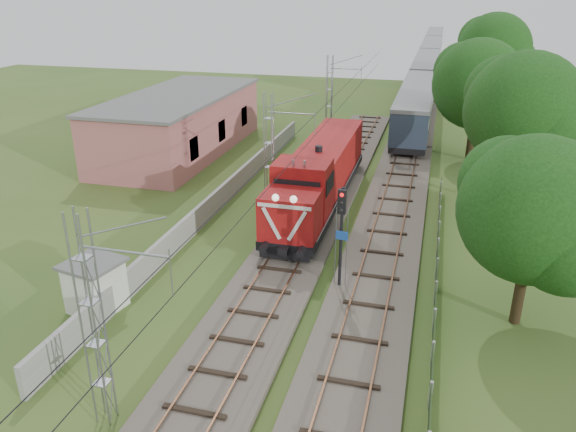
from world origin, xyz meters
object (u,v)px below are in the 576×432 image
(locomotive, at_px, (320,174))
(signal_post, at_px, (341,222))
(coach_rake, at_px, (429,60))
(relay_hut, at_px, (95,285))

(locomotive, distance_m, signal_post, 11.40)
(coach_rake, distance_m, signal_post, 71.93)
(coach_rake, bearing_deg, signal_post, -91.33)
(signal_post, bearing_deg, coach_rake, 88.67)
(relay_hut, bearing_deg, signal_post, 23.16)
(locomotive, height_order, relay_hut, locomotive)
(relay_hut, bearing_deg, locomotive, 64.33)
(signal_post, xyz_separation_m, relay_hut, (-10.73, -4.59, -2.52))
(locomotive, xyz_separation_m, signal_post, (3.33, -10.81, 1.38))
(locomotive, relative_size, signal_post, 3.37)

